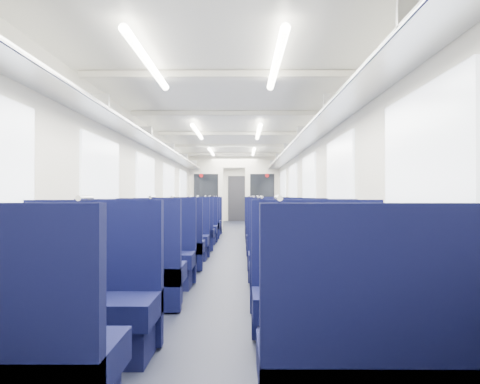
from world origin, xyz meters
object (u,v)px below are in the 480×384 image
Objects in this scene: end_door at (237,198)px; seat_17 at (264,226)px; bulkhead at (234,192)px; seat_19 at (262,223)px; seat_12 at (189,234)px; seat_3 at (320,301)px; seat_13 at (270,234)px; seat_2 at (87,306)px; seat_4 at (132,274)px; seat_11 at (274,239)px; seat_9 at (281,248)px; seat_14 at (196,229)px; seat_16 at (200,226)px; seat_18 at (204,223)px; seat_1 at (372,372)px; seat_8 at (170,247)px; seat_6 at (154,259)px; seat_10 at (181,240)px; seat_0 at (2,367)px; seat_5 at (301,275)px; seat_15 at (267,230)px; seat_7 at (289,259)px.

seat_17 is (0.83, -7.99, -0.66)m from end_door.
bulkhead is 2.50× the size of seat_19.
end_door is 1.78× the size of seat_12.
seat_3 is 5.61m from seat_13.
seat_2 is at bearing -92.95° from end_door.
seat_4 and seat_11 have the same top height.
seat_9 and seat_19 have the same top height.
seat_17 is (1.66, 1.13, 0.00)m from seat_14.
seat_4 is at bearing -101.58° from seat_19.
seat_4 and seat_9 have the same top height.
end_door is 1.78× the size of seat_14.
seat_16 is 1.05m from seat_18.
seat_4 is (-1.66, 1.05, 0.00)m from seat_3.
bulkhead is 2.50× the size of seat_1.
seat_8 is at bearing 116.94° from seat_3.
bulkhead is 8.22m from seat_6.
seat_4 is 3.33m from seat_10.
seat_9 and seat_12 have the same top height.
seat_10 is (0.00, 5.63, 0.00)m from seat_0.
end_door is 14.98m from seat_5.
seat_10 and seat_11 have the same top height.
seat_8 is at bearing -115.87° from seat_15.
end_door is 13.87m from seat_7.
seat_3 and seat_11 have the same top height.
seat_17 is at bearing 0.29° from seat_16.
seat_14 is 1.67m from seat_15.
seat_17 is (0.00, 5.84, 0.00)m from seat_7.
bulkhead is at bearing 95.83° from seat_7.
seat_8 and seat_14 have the same top height.
seat_18 is at bearing 100.44° from seat_3.
seat_2 is (-1.66, 1.11, 0.00)m from seat_1.
seat_1 and seat_2 have the same top height.
seat_1 and seat_19 have the same top height.
seat_12 is at bearing -114.83° from seat_19.
end_door is at bearing 93.18° from seat_5.
bulkhead is 11.60m from seat_1.
seat_1 is 6.90m from seat_13.
seat_0 is at bearing -99.07° from seat_19.
seat_1 is 1.00× the size of seat_5.
end_door is 1.78× the size of seat_19.
seat_2 is 6.02m from seat_13.
seat_13 is at bearing 90.00° from seat_11.
seat_19 is at bearing 79.91° from seat_2.
end_door is at bearing 87.05° from seat_2.
bulkhead is at bearing 81.95° from seat_10.
seat_0 is 1.00× the size of seat_8.
seat_1 is 1.00× the size of seat_9.
seat_1 and seat_16 have the same top height.
seat_11 is 1.00× the size of seat_12.
bulkhead reaches higher than seat_15.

